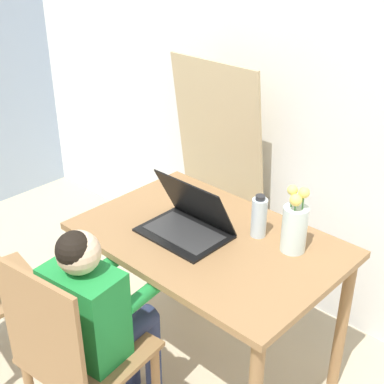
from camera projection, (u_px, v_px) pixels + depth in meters
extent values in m
cube|color=white|center=(319.00, 75.00, 2.44)|extent=(6.40, 0.05, 2.50)
cube|color=olive|center=(209.00, 240.00, 2.21)|extent=(1.08, 0.72, 0.03)
cylinder|color=olive|center=(85.00, 292.00, 2.48)|extent=(0.05, 0.05, 0.69)
cylinder|color=olive|center=(178.00, 240.00, 2.87)|extent=(0.05, 0.05, 0.69)
cylinder|color=olive|center=(342.00, 325.00, 2.28)|extent=(0.05, 0.05, 0.69)
cube|color=olive|center=(90.00, 352.00, 2.00)|extent=(0.45, 0.45, 0.02)
cube|color=olive|center=(42.00, 332.00, 1.75)|extent=(0.38, 0.07, 0.46)
cylinder|color=olive|center=(95.00, 351.00, 2.32)|extent=(0.04, 0.04, 0.44)
cylinder|color=olive|center=(51.00, 334.00, 2.41)|extent=(0.04, 0.04, 0.44)
cylinder|color=olive|center=(21.00, 296.00, 2.65)|extent=(0.04, 0.04, 0.44)
cube|color=#1E8438|center=(86.00, 312.00, 1.91)|extent=(0.30, 0.22, 0.36)
sphere|color=beige|center=(79.00, 253.00, 1.79)|extent=(0.15, 0.15, 0.15)
sphere|color=black|center=(75.00, 250.00, 1.77)|extent=(0.13, 0.13, 0.13)
cylinder|color=navy|center=(128.00, 333.00, 2.06)|extent=(0.13, 0.29, 0.09)
cylinder|color=navy|center=(104.00, 320.00, 2.12)|extent=(0.13, 0.29, 0.09)
cylinder|color=navy|center=(153.00, 358.00, 2.27)|extent=(0.08, 0.08, 0.46)
cylinder|color=navy|center=(131.00, 345.00, 2.34)|extent=(0.08, 0.08, 0.46)
cylinder|color=#1E8438|center=(149.00, 291.00, 1.99)|extent=(0.09, 0.25, 0.06)
cylinder|color=#1E8438|center=(102.00, 269.00, 2.12)|extent=(0.09, 0.25, 0.06)
cube|color=black|center=(184.00, 233.00, 2.22)|extent=(0.36, 0.26, 0.01)
cube|color=#2D2D2D|center=(184.00, 232.00, 2.21)|extent=(0.31, 0.18, 0.00)
cube|color=black|center=(195.00, 202.00, 2.21)|extent=(0.36, 0.13, 0.23)
cube|color=#19284C|center=(196.00, 202.00, 2.21)|extent=(0.32, 0.11, 0.20)
cylinder|color=silver|center=(294.00, 229.00, 2.08)|extent=(0.10, 0.10, 0.19)
cylinder|color=#3D7A38|center=(301.00, 218.00, 2.04)|extent=(0.01, 0.01, 0.22)
sphere|color=#EFDB66|center=(304.00, 193.00, 1.99)|extent=(0.04, 0.04, 0.04)
cylinder|color=#3D7A38|center=(297.00, 219.00, 2.08)|extent=(0.01, 0.01, 0.18)
sphere|color=#EFDB66|center=(299.00, 198.00, 2.04)|extent=(0.03, 0.03, 0.03)
cylinder|color=#3D7A38|center=(290.00, 216.00, 2.06)|extent=(0.01, 0.01, 0.22)
sphere|color=#EFDB66|center=(292.00, 190.00, 2.01)|extent=(0.04, 0.04, 0.04)
cylinder|color=#3D7A38|center=(294.00, 223.00, 2.04)|extent=(0.01, 0.01, 0.20)
sphere|color=#EFDB66|center=(296.00, 200.00, 1.99)|extent=(0.05, 0.05, 0.05)
cylinder|color=silver|center=(259.00, 218.00, 2.18)|extent=(0.06, 0.06, 0.17)
cylinder|color=#262628|center=(260.00, 198.00, 2.13)|extent=(0.04, 0.04, 0.02)
cube|color=tan|center=(221.00, 176.00, 2.89)|extent=(0.55, 0.20, 1.29)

